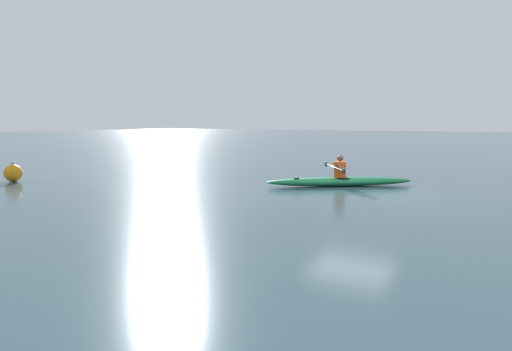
% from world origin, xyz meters
% --- Properties ---
extents(ground_plane, '(160.00, 160.00, 0.00)m').
position_xyz_m(ground_plane, '(0.00, 0.00, 0.00)').
color(ground_plane, '#334C56').
extents(kayak, '(4.25, 3.41, 0.29)m').
position_xyz_m(kayak, '(0.74, -0.83, 0.15)').
color(kayak, '#19723F').
rests_on(kayak, ground).
extents(kayaker, '(1.53, 2.01, 0.73)m').
position_xyz_m(kayaker, '(0.76, -0.81, 0.60)').
color(kayaker, '#E04C14').
rests_on(kayaker, kayak).
extents(mooring_buoy_orange_mid, '(0.61, 0.61, 0.65)m').
position_xyz_m(mooring_buoy_orange_mid, '(10.96, 4.12, 0.30)').
color(mooring_buoy_orange_mid, orange).
rests_on(mooring_buoy_orange_mid, ground).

